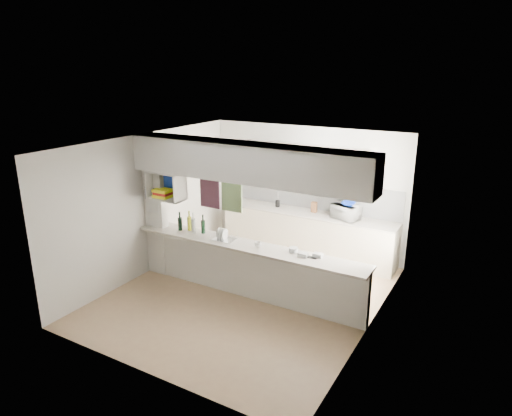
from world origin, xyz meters
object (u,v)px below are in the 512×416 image
Objects in this scene: bowl at (348,204)px; wine_bottles at (191,225)px; microwave at (346,212)px; dish_rack at (224,235)px.

bowl is 2.97m from wine_bottles.
bowl reaches higher than microwave.
dish_rack is (-1.42, -2.08, -0.06)m from microwave.
microwave is at bearing 43.68° from wine_bottles.
microwave is at bearing 145.95° from bowl.
dish_rack is 0.74× the size of wine_bottles.
microwave is 2.52m from dish_rack.
bowl is 2.53m from dish_rack.
wine_bottles is (-0.71, 0.04, 0.05)m from dish_rack.
microwave is 0.97× the size of wine_bottles.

